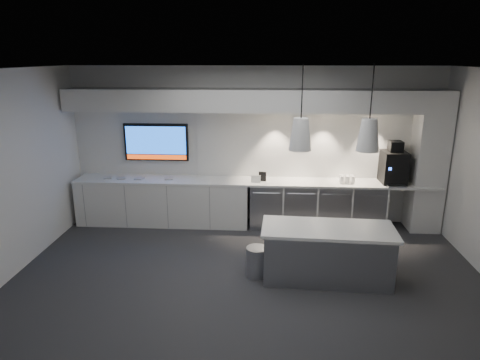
# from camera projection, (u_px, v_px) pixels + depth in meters

# --- Properties ---
(floor) EXTENTS (7.00, 7.00, 0.00)m
(floor) POSITION_uv_depth(u_px,v_px,m) (248.00, 281.00, 6.26)
(floor) COLOR #2F2F32
(floor) RESTS_ON ground
(ceiling) EXTENTS (7.00, 7.00, 0.00)m
(ceiling) POSITION_uv_depth(u_px,v_px,m) (249.00, 70.00, 5.42)
(ceiling) COLOR black
(ceiling) RESTS_ON wall_back
(wall_back) EXTENTS (7.00, 0.00, 7.00)m
(wall_back) POSITION_uv_depth(u_px,v_px,m) (254.00, 146.00, 8.24)
(wall_back) COLOR white
(wall_back) RESTS_ON floor
(wall_front) EXTENTS (7.00, 0.00, 7.00)m
(wall_front) POSITION_uv_depth(u_px,v_px,m) (235.00, 271.00, 3.44)
(wall_front) COLOR white
(wall_front) RESTS_ON floor
(wall_left) EXTENTS (0.00, 7.00, 7.00)m
(wall_left) POSITION_uv_depth(u_px,v_px,m) (2.00, 178.00, 6.05)
(wall_left) COLOR white
(wall_left) RESTS_ON floor
(back_counter) EXTENTS (6.80, 0.65, 0.04)m
(back_counter) POSITION_uv_depth(u_px,v_px,m) (253.00, 181.00, 8.10)
(back_counter) COLOR white
(back_counter) RESTS_ON left_base_cabinets
(left_base_cabinets) EXTENTS (3.30, 0.63, 0.86)m
(left_base_cabinets) POSITION_uv_depth(u_px,v_px,m) (163.00, 202.00, 8.33)
(left_base_cabinets) COLOR white
(left_base_cabinets) RESTS_ON floor
(fridge_unit_a) EXTENTS (0.60, 0.61, 0.85)m
(fridge_unit_a) POSITION_uv_depth(u_px,v_px,m) (266.00, 204.00, 8.21)
(fridge_unit_a) COLOR #9C9EA4
(fridge_unit_a) RESTS_ON floor
(fridge_unit_b) EXTENTS (0.60, 0.61, 0.85)m
(fridge_unit_b) POSITION_uv_depth(u_px,v_px,m) (299.00, 205.00, 8.17)
(fridge_unit_b) COLOR #9C9EA4
(fridge_unit_b) RESTS_ON floor
(fridge_unit_c) EXTENTS (0.60, 0.61, 0.85)m
(fridge_unit_c) POSITION_uv_depth(u_px,v_px,m) (332.00, 206.00, 8.13)
(fridge_unit_c) COLOR #9C9EA4
(fridge_unit_c) RESTS_ON floor
(fridge_unit_d) EXTENTS (0.60, 0.61, 0.85)m
(fridge_unit_d) POSITION_uv_depth(u_px,v_px,m) (366.00, 206.00, 8.09)
(fridge_unit_d) COLOR #9C9EA4
(fridge_unit_d) RESTS_ON floor
(backsplash) EXTENTS (4.60, 0.03, 1.30)m
(backsplash) POSITION_uv_depth(u_px,v_px,m) (317.00, 144.00, 8.13)
(backsplash) COLOR white
(backsplash) RESTS_ON wall_back
(soffit) EXTENTS (6.90, 0.60, 0.40)m
(soffit) POSITION_uv_depth(u_px,v_px,m) (254.00, 100.00, 7.70)
(soffit) COLOR white
(soffit) RESTS_ON wall_back
(column) EXTENTS (0.55, 0.55, 2.60)m
(column) POSITION_uv_depth(u_px,v_px,m) (428.00, 162.00, 7.81)
(column) COLOR white
(column) RESTS_ON floor
(wall_tv) EXTENTS (1.25, 0.07, 0.72)m
(wall_tv) POSITION_uv_depth(u_px,v_px,m) (156.00, 142.00, 8.28)
(wall_tv) COLOR black
(wall_tv) RESTS_ON wall_back
(island) EXTENTS (1.93, 0.90, 0.80)m
(island) POSITION_uv_depth(u_px,v_px,m) (327.00, 253.00, 6.22)
(island) COLOR #9C9EA4
(island) RESTS_ON floor
(bin) EXTENTS (0.36, 0.36, 0.45)m
(bin) POSITION_uv_depth(u_px,v_px,m) (257.00, 262.00, 6.35)
(bin) COLOR #9C9EA4
(bin) RESTS_ON floor
(coffee_machine) EXTENTS (0.44, 0.61, 0.78)m
(coffee_machine) POSITION_uv_depth(u_px,v_px,m) (394.00, 166.00, 7.87)
(coffee_machine) COLOR black
(coffee_machine) RESTS_ON back_counter
(sign_black) EXTENTS (0.14, 0.05, 0.18)m
(sign_black) POSITION_uv_depth(u_px,v_px,m) (262.00, 176.00, 8.03)
(sign_black) COLOR black
(sign_black) RESTS_ON back_counter
(sign_white) EXTENTS (0.18, 0.05, 0.14)m
(sign_white) POSITION_uv_depth(u_px,v_px,m) (256.00, 179.00, 7.95)
(sign_white) COLOR white
(sign_white) RESTS_ON back_counter
(cup_cluster) EXTENTS (0.27, 0.17, 0.15)m
(cup_cluster) POSITION_uv_depth(u_px,v_px,m) (347.00, 179.00, 7.90)
(cup_cluster) COLOR white
(cup_cluster) RESTS_ON back_counter
(tray_a) EXTENTS (0.20, 0.20, 0.02)m
(tray_a) POSITION_uv_depth(u_px,v_px,m) (108.00, 178.00, 8.22)
(tray_a) COLOR #ADADAD
(tray_a) RESTS_ON back_counter
(tray_b) EXTENTS (0.20, 0.20, 0.02)m
(tray_b) POSITION_uv_depth(u_px,v_px,m) (121.00, 178.00, 8.20)
(tray_b) COLOR #ADADAD
(tray_b) RESTS_ON back_counter
(tray_c) EXTENTS (0.18, 0.18, 0.02)m
(tray_c) POSITION_uv_depth(u_px,v_px,m) (139.00, 178.00, 8.18)
(tray_c) COLOR #ADADAD
(tray_c) RESTS_ON back_counter
(tray_d) EXTENTS (0.19, 0.19, 0.02)m
(tray_d) POSITION_uv_depth(u_px,v_px,m) (169.00, 179.00, 8.17)
(tray_d) COLOR #ADADAD
(tray_d) RESTS_ON back_counter
(pendant_left) EXTENTS (0.31, 0.31, 1.14)m
(pendant_left) POSITION_uv_depth(u_px,v_px,m) (300.00, 134.00, 5.76)
(pendant_left) COLOR white
(pendant_left) RESTS_ON ceiling
(pendant_right) EXTENTS (0.31, 0.31, 1.14)m
(pendant_right) POSITION_uv_depth(u_px,v_px,m) (368.00, 135.00, 5.71)
(pendant_right) COLOR white
(pendant_right) RESTS_ON ceiling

